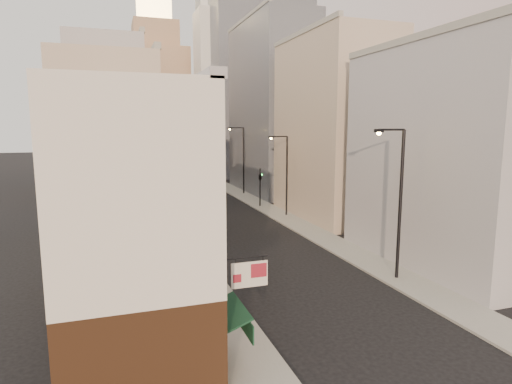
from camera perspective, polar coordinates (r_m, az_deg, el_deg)
name	(u,v)px	position (r m, az deg, el deg)	size (l,w,h in m)	color
ground	(420,376)	(20.57, 21.03, -21.95)	(360.00, 360.00, 0.00)	black
sidewalk_left	(149,192)	(69.35, -14.06, -0.02)	(3.00, 140.00, 0.15)	gray
sidewalk_right	(229,188)	(71.52, -3.63, 0.48)	(3.00, 140.00, 0.15)	gray
near_building_left	(130,211)	(22.81, -16.41, -2.46)	(8.30, 23.04, 12.30)	brown
left_bldg_beige	(109,153)	(39.46, -19.02, 4.91)	(8.00, 12.00, 16.00)	tan
left_bldg_grey	(109,129)	(55.40, -19.06, 7.94)	(8.00, 16.00, 20.00)	#9F9EA3
left_bldg_tan	(110,138)	(73.42, -18.93, 6.85)	(8.00, 18.00, 17.00)	tan
left_bldg_wingrid	(109,118)	(93.41, -19.01, 9.30)	(8.00, 20.00, 24.00)	gray
right_bldg_grey	(450,158)	(34.83, 24.48, 4.16)	(8.00, 16.00, 16.00)	#9F9EA3
right_bldg_beige	(333,129)	(49.46, 10.19, 8.24)	(8.00, 16.00, 20.00)	tan
right_bldg_wingrid	(271,109)	(67.74, 1.97, 11.00)	(8.00, 20.00, 26.00)	gray
highrise	(252,55)	(97.33, -0.59, 17.80)	(21.00, 23.00, 51.20)	gray
clock_tower	(157,95)	(106.19, -13.06, 12.46)	(14.00, 14.00, 44.90)	tan
white_tower	(216,87)	(94.31, -5.35, 13.74)	(8.00, 8.00, 41.50)	silver
streetlamp_near	(398,196)	(29.60, 18.40, -0.45)	(2.64, 0.75, 10.17)	black
streetlamp_mid	(285,171)	(48.92, 3.88, 2.82)	(2.43, 0.45, 9.26)	black
streetlamp_far	(242,156)	(65.11, -1.88, 4.77)	(2.66, 0.59, 10.18)	black
traffic_light_left	(166,186)	(50.93, -11.86, 0.80)	(0.56, 0.47, 5.00)	black
traffic_light_right	(260,177)	(54.75, 0.55, 1.98)	(0.74, 0.74, 5.00)	black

